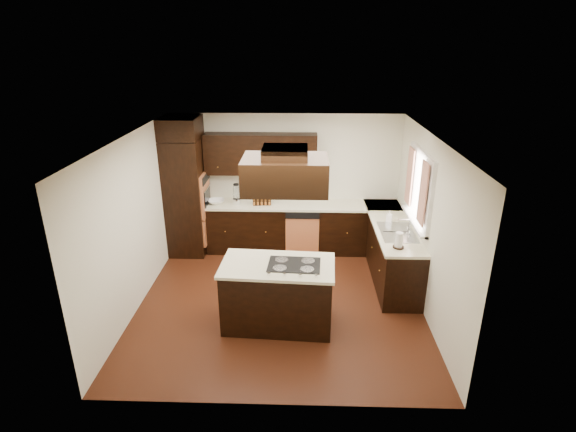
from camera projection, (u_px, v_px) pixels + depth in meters
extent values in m
cube|color=#512311|center=(280.00, 301.00, 6.86)|extent=(4.20, 4.20, 0.02)
cube|color=white|center=(279.00, 137.00, 5.93)|extent=(4.20, 4.20, 0.02)
cube|color=silver|center=(285.00, 181.00, 8.36)|extent=(4.20, 0.02, 2.50)
cube|color=silver|center=(269.00, 307.00, 4.43)|extent=(4.20, 0.02, 2.50)
cube|color=silver|center=(133.00, 223.00, 6.46)|extent=(0.02, 4.20, 2.50)
cube|color=silver|center=(429.00, 227.00, 6.33)|extent=(0.02, 4.20, 2.50)
cube|color=black|center=(186.00, 197.00, 8.10)|extent=(0.65, 0.75, 2.12)
cube|color=#D27544|center=(205.00, 194.00, 8.07)|extent=(0.05, 0.62, 0.78)
cube|color=black|center=(287.00, 228.00, 8.36)|extent=(2.93, 0.60, 0.88)
cube|color=black|center=(390.00, 250.00, 7.48)|extent=(0.60, 2.40, 0.88)
cube|color=beige|center=(287.00, 205.00, 8.18)|extent=(2.93, 0.63, 0.04)
cube|color=beige|center=(392.00, 225.00, 7.31)|extent=(0.63, 2.40, 0.04)
cube|color=black|center=(261.00, 154.00, 8.00)|extent=(2.00, 0.34, 0.72)
cube|color=#D27544|center=(302.00, 237.00, 8.10)|extent=(0.60, 0.05, 0.72)
cube|color=white|center=(420.00, 188.00, 6.70)|extent=(0.06, 1.32, 1.12)
cube|color=white|center=(421.00, 188.00, 6.70)|extent=(0.00, 1.20, 1.00)
cube|color=beige|center=(423.00, 193.00, 6.29)|extent=(0.02, 0.34, 0.90)
cube|color=beige|center=(410.00, 176.00, 7.07)|extent=(0.02, 0.34, 0.90)
cube|color=silver|center=(397.00, 232.00, 6.97)|extent=(0.52, 0.84, 0.01)
cube|color=black|center=(278.00, 295.00, 6.16)|extent=(1.51, 0.88, 0.88)
cube|color=beige|center=(278.00, 266.00, 5.99)|extent=(1.56, 0.94, 0.04)
cube|color=black|center=(294.00, 265.00, 5.96)|extent=(0.72, 0.50, 0.01)
cube|color=black|center=(285.00, 174.00, 5.55)|extent=(1.05, 0.72, 0.42)
cube|color=black|center=(285.00, 152.00, 5.44)|extent=(0.55, 0.50, 0.13)
cylinder|color=silver|center=(237.00, 201.00, 8.15)|extent=(0.15, 0.15, 0.10)
cone|color=silver|center=(236.00, 192.00, 8.08)|extent=(0.13, 0.13, 0.26)
cube|color=black|center=(262.00, 198.00, 8.07)|extent=(0.33, 0.12, 0.27)
imported|color=white|center=(216.00, 202.00, 8.18)|extent=(0.34, 0.34, 0.07)
imported|color=white|center=(389.00, 216.00, 7.34)|extent=(0.11, 0.11, 0.19)
cylinder|color=white|center=(399.00, 240.00, 6.41)|extent=(0.11, 0.11, 0.24)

